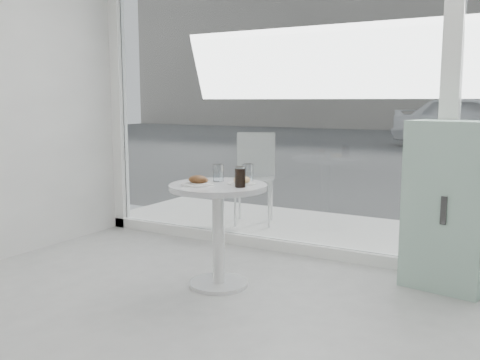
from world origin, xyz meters
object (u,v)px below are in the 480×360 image
Objects in this scene: car_white at (476,122)px; cola_glass at (240,177)px; main_table at (218,214)px; patio_chair at (255,172)px; water_tumbler_b at (248,173)px; water_tumbler_a at (218,174)px; plate_donut at (242,181)px; plate_fritter at (199,181)px; mint_cabinet at (448,206)px.

cola_glass is at bearing -163.85° from car_white.
main_table is 0.17× the size of car_white.
patio_chair reaches higher than water_tumbler_b.
cola_glass is (0.28, -0.15, 0.01)m from water_tumbler_a.
water_tumbler_b is (-0.18, -12.91, 0.05)m from car_white.
water_tumbler_a is 0.32m from cola_glass.
main_table is at bearing -147.39° from plate_donut.
main_table is 5.28× the size of cola_glass.
patio_chair is 4.68× the size of plate_donut.
water_tumbler_a and water_tumbler_b have the same top height.
water_tumbler_a is 0.23m from water_tumbler_b.
plate_fritter reaches higher than main_table.
plate_fritter is 0.41m from water_tumbler_b.
patio_chair is 11.37m from car_white.
patio_chair is (-0.68, 1.83, 0.06)m from main_table.
plate_donut is (0.25, 0.19, -0.01)m from plate_fritter.
water_tumbler_a reaches higher than plate_donut.
plate_donut is 0.23m from water_tumbler_a.
car_white reaches higher than water_tumbler_b.
patio_chair is at bearing 109.50° from water_tumbler_a.
car_white is 12.91m from water_tumbler_b.
patio_chair is 7.46× the size of water_tumbler_b.
mint_cabinet reaches higher than water_tumbler_a.
patio_chair is 7.49× the size of water_tumbler_a.
water_tumbler_b is (-1.36, -0.56, 0.21)m from mint_cabinet.
patio_chair reaches higher than plate_donut.
patio_chair is 2.02m from plate_fritter.
plate_fritter is at bearing -98.38° from water_tumbler_a.
main_table is 5.87× the size of water_tumbler_b.
water_tumbler_b is at bearing -85.65° from patio_chair.
water_tumbler_b is (-0.04, 0.16, 0.04)m from plate_donut.
patio_chair reaches higher than water_tumbler_a.
plate_fritter is at bearing -140.56° from mint_cabinet.
car_white is (0.29, 13.16, 0.23)m from main_table.
water_tumbler_a is (-0.07, 0.12, 0.28)m from main_table.
mint_cabinet is at bearing -158.01° from car_white.
patio_chair reaches higher than cola_glass.
mint_cabinet is at bearing 22.51° from water_tumbler_b.
plate_fritter is at bearing -121.93° from water_tumbler_b.
water_tumbler_b is at bearing 108.46° from cola_glass.
plate_donut is (0.83, -1.74, 0.18)m from patio_chair.
water_tumbler_b is 0.30m from cola_glass.
mint_cabinet is at bearing 30.02° from plate_fritter.
car_white is at bearing 89.63° from cola_glass.
car_white is 13.26m from plate_fritter.
plate_fritter is 0.22m from water_tumbler_a.
plate_fritter is at bearing -168.61° from cola_glass.
water_tumbler_b is at bearing 66.20° from main_table.
plate_donut is at bearing 32.61° from main_table.
water_tumbler_a is at bearing -146.38° from mint_cabinet.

